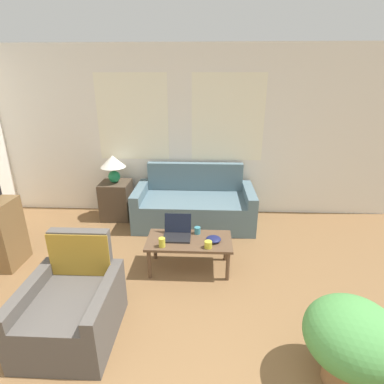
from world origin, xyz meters
name	(u,v)px	position (x,y,z in m)	size (l,w,h in m)	color
wall_back	(186,134)	(0.00, 3.72, 1.31)	(6.86, 0.06, 2.60)	white
couch	(194,206)	(0.15, 3.27, 0.27)	(1.78, 0.87, 0.87)	slate
armchair	(73,308)	(-0.81, 1.04, 0.26)	(0.74, 0.82, 0.85)	#514C47
side_table	(116,200)	(-1.10, 3.39, 0.30)	(0.45, 0.45, 0.59)	#4C3D2D
table_lamp	(113,164)	(-1.10, 3.39, 0.89)	(0.38, 0.38, 0.43)	#1E8451
coffee_table	(189,243)	(0.14, 2.03, 0.34)	(0.97, 0.49, 0.39)	brown
laptop	(177,232)	(0.00, 2.10, 0.44)	(0.31, 0.29, 0.24)	black
cup_navy	(162,242)	(-0.15, 1.87, 0.44)	(0.07, 0.07, 0.10)	gold
cup_yellow	(208,244)	(0.36, 1.87, 0.43)	(0.08, 0.08, 0.08)	gold
cup_white	(197,230)	(0.23, 2.18, 0.43)	(0.07, 0.07, 0.08)	teal
snack_bowl	(213,239)	(0.42, 2.01, 0.41)	(0.17, 0.17, 0.05)	#191E4C
potted_plant	(351,338)	(1.36, 0.67, 0.42)	(0.66, 0.66, 0.69)	#996B42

